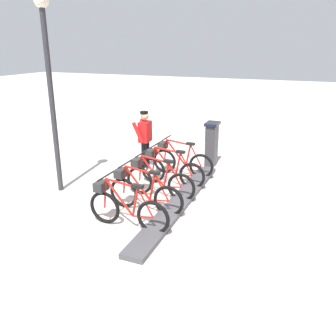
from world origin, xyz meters
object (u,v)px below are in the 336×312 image
Objects in this scene: payment_kiosk at (212,143)px; bike_docked_0 at (180,160)px; bike_docked_4 at (125,207)px; worker_near_rack at (145,138)px; bike_docked_2 at (157,180)px; lamp_post at (49,70)px; bike_docked_3 at (142,192)px; bike_docked_1 at (169,169)px.

bike_docked_0 is at bearing 62.41° from payment_kiosk.
worker_near_rack is (1.06, -3.10, 0.48)m from bike_docked_4.
worker_near_rack is at bearing -56.15° from bike_docked_2.
lamp_post is at bearing 58.47° from worker_near_rack.
worker_near_rack reaches higher than bike_docked_2.
payment_kiosk is at bearing -99.60° from bike_docked_3.
worker_near_rack is at bearing -121.53° from lamp_post.
bike_docked_1 is 2.28m from bike_docked_4.
bike_docked_2 and bike_docked_3 have the same top height.
bike_docked_2 is 1.00× the size of bike_docked_4.
bike_docked_4 is at bearing 108.82° from worker_near_rack.
lamp_post is (2.34, 2.04, 2.42)m from bike_docked_0.
bike_docked_1 is 1.04× the size of worker_near_rack.
payment_kiosk reaches higher than bike_docked_4.
bike_docked_0 and bike_docked_3 have the same top height.
bike_docked_0 is 1.52m from bike_docked_2.
payment_kiosk is 0.77× the size of worker_near_rack.
payment_kiosk is 0.74× the size of bike_docked_1.
bike_docked_1 is 1.00× the size of bike_docked_4.
bike_docked_0 is at bearing 177.28° from worker_near_rack.
lamp_post is at bearing 41.12° from bike_docked_0.
bike_docked_1 is 1.00× the size of bike_docked_3.
payment_kiosk is at bearing -102.32° from bike_docked_2.
bike_docked_3 is at bearing 90.00° from bike_docked_0.
bike_docked_2 is 1.04× the size of worker_near_rack.
bike_docked_3 and bike_docked_4 have the same top height.
payment_kiosk reaches higher than bike_docked_3.
bike_docked_1 is 1.00× the size of bike_docked_2.
bike_docked_3 is (0.00, 2.28, 0.00)m from bike_docked_0.
bike_docked_2 is 1.95m from worker_near_rack.
payment_kiosk is 1.96m from bike_docked_1.
bike_docked_1 is at bearing -90.00° from bike_docked_4.
payment_kiosk is 4.19m from bike_docked_4.
bike_docked_4 is 0.39× the size of lamp_post.
bike_docked_0 is at bearing -90.00° from bike_docked_3.
bike_docked_4 is at bearing 90.00° from bike_docked_0.
payment_kiosk is 4.80m from lamp_post.
bike_docked_0 and bike_docked_4 have the same top height.
payment_kiosk is 0.29× the size of lamp_post.
worker_near_rack is at bearing -2.72° from bike_docked_0.
worker_near_rack is (1.06, -0.05, 0.48)m from bike_docked_0.
bike_docked_1 is at bearing 142.43° from worker_near_rack.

